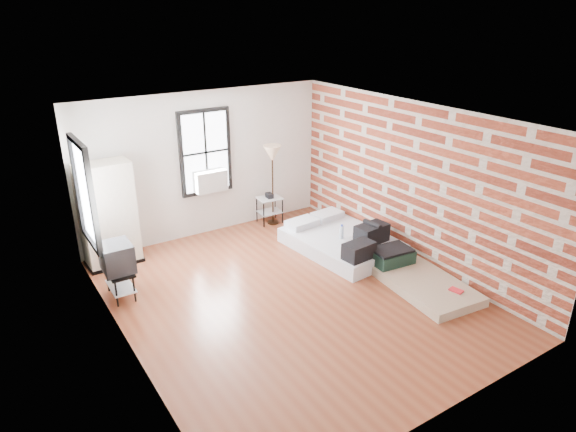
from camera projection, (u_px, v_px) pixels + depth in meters
ground at (291, 296)px, 8.05m from camera, size 6.00×6.00×0.00m
room_shell at (291, 183)px, 7.79m from camera, size 5.02×6.02×2.80m
mattress_main at (344, 241)px, 9.52m from camera, size 1.70×2.19×0.66m
mattress_bare at (414, 276)px, 8.41m from camera, size 1.18×1.98×0.41m
wardrobe at (108, 215)px, 8.75m from camera, size 0.95×0.57×1.84m
side_table at (269, 203)px, 10.63m from camera, size 0.52×0.43×0.65m
floor_lamp at (272, 157)px, 10.22m from camera, size 0.36×0.36×1.66m
tv_stand at (118, 259)px, 7.82m from camera, size 0.46×0.65×0.90m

